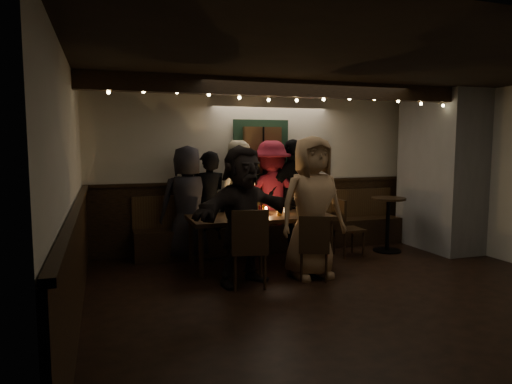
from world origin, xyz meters
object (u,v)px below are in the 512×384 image
object	(u,v)px
person_a	(188,203)
person_d	(271,196)
chair_end	(344,224)
chair_near_left	(249,244)
dining_table	(260,220)
person_g	(312,207)
high_top	(388,217)
person_f	(243,215)
chair_near_right	(314,244)
person_e	(294,195)
person_b	(209,204)
person_c	(236,198)

from	to	relation	value
person_a	person_d	distance (m)	1.38
chair_end	chair_near_left	bearing A→B (deg)	-151.09
dining_table	person_a	bearing A→B (deg)	141.84
chair_end	person_g	world-z (taller)	person_g
high_top	person_d	world-z (taller)	person_d
chair_near_left	person_g	distance (m)	1.03
dining_table	person_f	xyz separation A→B (m)	(-0.49, -0.74, 0.20)
chair_near_left	chair_near_right	bearing A→B (deg)	2.16
person_f	person_g	world-z (taller)	person_g
person_e	person_g	distance (m)	1.53
person_f	person_a	bearing A→B (deg)	85.35
person_f	person_g	bearing A→B (deg)	-21.39
person_d	person_e	distance (m)	0.39
chair_end	person_b	xyz separation A→B (m)	(-1.99, 0.66, 0.31)
dining_table	person_f	world-z (taller)	person_f
chair_end	person_g	bearing A→B (deg)	-139.08
chair_end	person_e	world-z (taller)	person_e
person_c	dining_table	bearing A→B (deg)	119.95
person_a	person_e	size ratio (longest dim) A/B	0.94
chair_near_left	chair_near_right	xyz separation A→B (m)	(0.88, 0.03, -0.07)
dining_table	person_e	size ratio (longest dim) A/B	1.12
high_top	person_g	xyz separation A→B (m)	(-1.79, -0.89, 0.37)
person_f	chair_near_right	bearing A→B (deg)	-32.84
high_top	person_a	distance (m)	3.24
person_f	person_g	xyz separation A→B (m)	(0.95, -0.01, 0.06)
high_top	chair_near_left	bearing A→B (deg)	-157.89
chair_near_right	chair_end	bearing A→B (deg)	45.15
person_e	person_f	bearing A→B (deg)	31.09
dining_table	person_a	world-z (taller)	person_a
high_top	person_b	size ratio (longest dim) A/B	0.54
chair_near_left	person_e	xyz separation A→B (m)	(1.32, 1.69, 0.36)
chair_near_right	high_top	bearing A→B (deg)	30.22
high_top	person_e	world-z (taller)	person_e
person_d	person_e	bearing A→B (deg)	180.00
chair_near_left	dining_table	bearing A→B (deg)	63.70
high_top	person_a	xyz separation A→B (m)	(-3.17, 0.57, 0.31)
person_b	person_a	bearing A→B (deg)	9.17
person_a	person_g	distance (m)	2.01
chair_near_right	person_d	size ratio (longest dim) A/B	0.47
dining_table	person_g	bearing A→B (deg)	-58.35
dining_table	person_b	size ratio (longest dim) A/B	1.24
person_b	person_c	bearing A→B (deg)	-169.78
high_top	chair_near_right	bearing A→B (deg)	-149.78
chair_end	person_c	distance (m)	1.75
chair_end	high_top	bearing A→B (deg)	4.57
chair_end	person_g	size ratio (longest dim) A/B	0.49
chair_near_left	person_g	xyz separation A→B (m)	(0.93, 0.22, 0.38)
chair_near_right	person_d	xyz separation A→B (m)	(0.05, 1.70, 0.42)
person_c	person_f	bearing A→B (deg)	96.64
high_top	person_a	size ratio (longest dim) A/B	0.51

